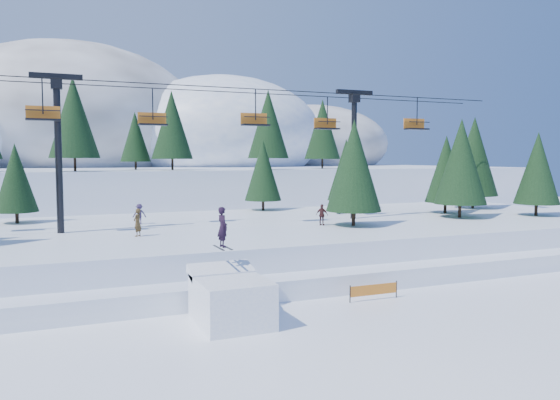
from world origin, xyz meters
name	(u,v)px	position (x,y,z in m)	size (l,w,h in m)	color
ground	(303,335)	(0.00, 0.00, 0.00)	(160.00, 160.00, 0.00)	white
mid_shelf	(196,243)	(0.00, 18.00, 1.25)	(70.00, 22.00, 2.50)	white
berm	(241,282)	(0.00, 8.00, 0.55)	(70.00, 6.00, 1.10)	white
mountain_ridge	(79,144)	(-5.08, 73.34, 9.64)	(119.00, 60.14, 26.46)	white
jump_kicker	(231,298)	(-2.29, 2.78, 1.16)	(3.01, 4.29, 5.11)	white
chairlift	(217,131)	(1.65, 18.05, 9.32)	(46.00, 3.21, 10.28)	black
conifer_stand	(225,163)	(2.21, 17.97, 7.02)	(61.44, 17.82, 9.81)	black
distant_skiers	(168,216)	(-2.06, 17.71, 3.33)	(28.43, 8.00, 1.84)	#452A47
banner_near	(374,290)	(5.79, 3.67, 0.54)	(2.86, 0.10, 0.90)	black
banner_far	(413,271)	(10.62, 6.85, 0.54)	(2.62, 1.20, 0.90)	black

